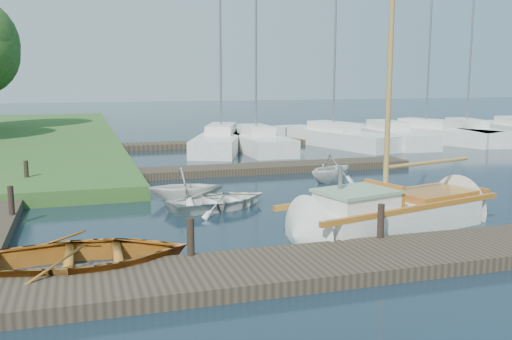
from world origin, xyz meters
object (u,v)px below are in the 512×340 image
object	(u,v)px
mooring_post_5	(26,172)
marina_boat_6	(466,132)
mooring_post_1	(191,237)
marina_boat_5	(425,132)
mooring_post_4	(11,200)
sailboat	(394,215)
mooring_post_2	(381,221)
tender_a	(219,198)
marina_boat_1	(221,139)
marina_boat_4	(387,135)
tender_b	(186,184)
tender_d	(332,166)
dinghy	(82,252)
marina_boat_3	(333,136)
marina_boat_2	(256,140)

from	to	relation	value
mooring_post_5	marina_boat_6	size ratio (longest dim) A/B	0.08
mooring_post_1	marina_boat_5	size ratio (longest dim) A/B	0.07
mooring_post_4	sailboat	world-z (taller)	sailboat
mooring_post_1	mooring_post_4	bearing A→B (deg)	128.66
sailboat	mooring_post_2	bearing A→B (deg)	-143.78
mooring_post_2	mooring_post_5	size ratio (longest dim) A/B	1.00
tender_a	marina_boat_1	distance (m)	14.78
marina_boat_1	marina_boat_4	distance (m)	10.28
mooring_post_2	marina_boat_4	xyz separation A→B (m)	(11.29, 19.14, -0.14)
mooring_post_1	mooring_post_2	bearing A→B (deg)	0.00
tender_b	marina_boat_1	bearing A→B (deg)	-9.19
tender_d	marina_boat_1	bearing A→B (deg)	-19.03
sailboat	dinghy	world-z (taller)	sailboat
marina_boat_6	marina_boat_3	bearing A→B (deg)	97.13
mooring_post_5	marina_boat_1	distance (m)	13.56
marina_boat_4	tender_d	bearing A→B (deg)	143.51
tender_b	mooring_post_2	bearing A→B (deg)	-142.53
sailboat	mooring_post_4	bearing A→B (deg)	146.85
tender_b	marina_boat_5	size ratio (longest dim) A/B	0.20
tender_d	mooring_post_1	bearing A→B (deg)	112.38
mooring_post_1	marina_boat_4	distance (m)	24.81
mooring_post_1	tender_b	bearing A→B (deg)	80.63
mooring_post_1	dinghy	size ratio (longest dim) A/B	0.18
sailboat	tender_b	xyz separation A→B (m)	(-4.80, 4.78, 0.28)
mooring_post_4	marina_boat_2	distance (m)	17.45
mooring_post_4	tender_d	size ratio (longest dim) A/B	0.34
tender_b	marina_boat_1	xyz separation A→B (m)	(4.45, 13.21, -0.07)
mooring_post_1	marina_boat_1	size ratio (longest dim) A/B	0.08
mooring_post_2	marina_boat_3	size ratio (longest dim) A/B	0.07
marina_boat_3	marina_boat_6	world-z (taller)	marina_boat_3
tender_d	marina_boat_3	size ratio (longest dim) A/B	0.21
tender_a	mooring_post_5	bearing A→B (deg)	36.64
mooring_post_5	marina_boat_1	bearing A→B (deg)	45.43
mooring_post_1	sailboat	size ratio (longest dim) A/B	0.08
marina_boat_6	sailboat	bearing A→B (deg)	147.09
sailboat	tender_d	distance (m)	6.96
tender_a	marina_boat_3	xyz separation A→B (m)	(10.37, 14.01, 0.23)
mooring_post_2	marina_boat_5	bearing A→B (deg)	53.94
sailboat	tender_a	world-z (taller)	sailboat
marina_boat_1	marina_boat_4	size ratio (longest dim) A/B	1.00
tender_b	marina_boat_1	size ratio (longest dim) A/B	0.25
sailboat	marina_boat_5	distance (m)	22.17
marina_boat_5	mooring_post_4	bearing A→B (deg)	100.75
tender_d	marina_boat_1	xyz separation A→B (m)	(-1.66, 11.16, -0.06)
tender_a	marina_boat_5	xyz separation A→B (m)	(16.92, 14.34, 0.23)
mooring_post_2	marina_boat_1	xyz separation A→B (m)	(1.02, 19.66, -0.15)
mooring_post_1	marina_boat_5	bearing A→B (deg)	46.26
marina_boat_5	marina_boat_1	bearing A→B (deg)	68.06
dinghy	marina_boat_5	size ratio (longest dim) A/B	0.37
mooring_post_4	tender_d	distance (m)	11.71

